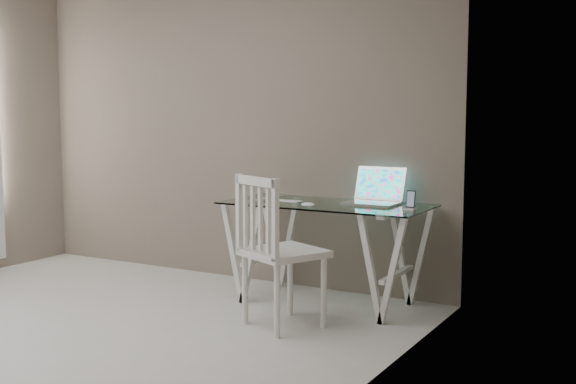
# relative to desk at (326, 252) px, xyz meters

# --- Properties ---
(room) EXTENTS (4.50, 4.52, 2.71)m
(room) POSITION_rel_desk_xyz_m (-1.17, -1.83, 1.33)
(room) COLOR #B8B6B0
(room) RESTS_ON ground
(desk) EXTENTS (1.50, 0.70, 0.75)m
(desk) POSITION_rel_desk_xyz_m (0.00, 0.00, 0.00)
(desk) COLOR silver
(desk) RESTS_ON ground
(chair) EXTENTS (0.61, 0.61, 1.01)m
(chair) POSITION_rel_desk_xyz_m (-0.03, -0.71, 0.17)
(chair) COLOR silver
(chair) RESTS_ON ground
(laptop) EXTENTS (0.38, 0.35, 0.26)m
(laptop) POSITION_rel_desk_xyz_m (0.31, 0.17, 0.42)
(laptop) COLOR silver
(laptop) RESTS_ON desk
(keyboard) EXTENTS (0.27, 0.12, 0.01)m
(keyboard) POSITION_rel_desk_xyz_m (-0.31, -0.07, 0.37)
(keyboard) COLOR silver
(keyboard) RESTS_ON desk
(mouse) EXTENTS (0.10, 0.06, 0.03)m
(mouse) POSITION_rel_desk_xyz_m (-0.02, -0.25, 0.38)
(mouse) COLOR white
(mouse) RESTS_ON desk
(phone_dock) EXTENTS (0.07, 0.07, 0.13)m
(phone_dock) POSITION_rel_desk_xyz_m (0.66, -0.04, 0.40)
(phone_dock) COLOR white
(phone_dock) RESTS_ON desk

